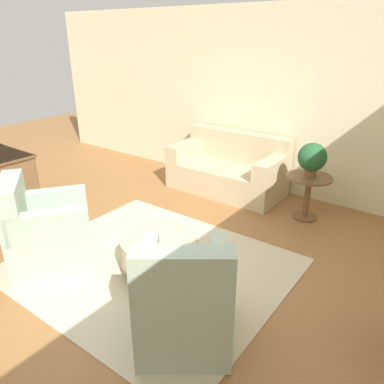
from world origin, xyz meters
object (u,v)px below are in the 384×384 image
armchair_right (184,302)px  couch (228,170)px  armchair_left (45,233)px  side_table (308,189)px  ottoman_table (159,250)px  potted_plant_on_side_table (312,158)px  dresser (1,187)px

armchair_right → couch: bearing=115.2°
armchair_left → side_table: 3.37m
couch → ottoman_table: (0.61, -2.41, -0.07)m
potted_plant_on_side_table → ottoman_table: bearing=-110.0°
couch → side_table: 1.43m
armchair_right → ottoman_table: size_ratio=1.36×
ottoman_table → potted_plant_on_side_table: bearing=70.0°
couch → ottoman_table: size_ratio=2.24×
ottoman_table → potted_plant_on_side_table: size_ratio=1.77×
couch → potted_plant_on_side_table: 1.52m
armchair_left → armchair_right: 1.88m
armchair_left → potted_plant_on_side_table: (1.85, 2.81, 0.48)m
couch → armchair_right: armchair_right is taller
armchair_right → ottoman_table: bearing=142.2°
ottoman_table → side_table: bearing=70.0°
side_table → dresser: (-3.25, -2.51, 0.07)m
side_table → ottoman_table: bearing=-110.0°
ottoman_table → dresser: bearing=-172.3°
dresser → side_table: bearing=37.6°
armchair_left → ottoman_table: 1.24m
dresser → potted_plant_on_side_table: size_ratio=2.31×
couch → dresser: bearing=-123.9°
ottoman_table → potted_plant_on_side_table: potted_plant_on_side_table is taller
armchair_right → ottoman_table: armchair_right is taller
armchair_left → armchair_right: bearing=-0.0°
armchair_left → ottoman_table: bearing=30.8°
armchair_right → ottoman_table: 1.04m
side_table → potted_plant_on_side_table: potted_plant_on_side_table is taller
ottoman_table → side_table: (0.79, 2.18, 0.16)m
armchair_left → ottoman_table: armchair_left is taller
side_table → potted_plant_on_side_table: 0.44m
armchair_left → armchair_right: same height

